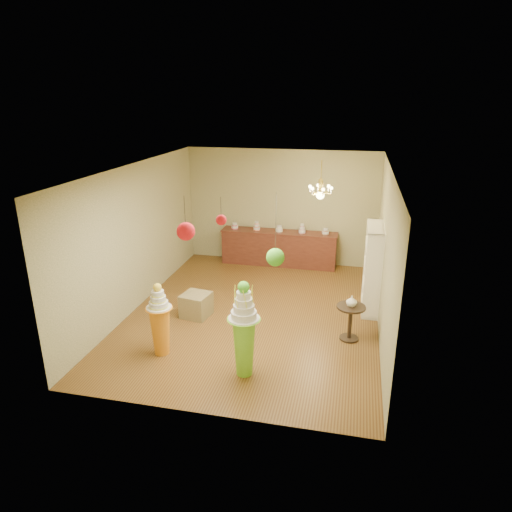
% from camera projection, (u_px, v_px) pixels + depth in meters
% --- Properties ---
extents(floor, '(6.50, 6.50, 0.00)m').
position_uv_depth(floor, '(254.00, 313.00, 9.48)').
color(floor, brown).
rests_on(floor, ground).
extents(ceiling, '(6.50, 6.50, 0.00)m').
position_uv_depth(ceiling, '(254.00, 168.00, 8.48)').
color(ceiling, white).
rests_on(ceiling, ground).
extents(wall_back, '(5.00, 0.04, 3.00)m').
position_uv_depth(wall_back, '(281.00, 207.00, 11.97)').
color(wall_back, tan).
rests_on(wall_back, ground).
extents(wall_front, '(5.00, 0.04, 3.00)m').
position_uv_depth(wall_front, '(199.00, 319.00, 5.99)').
color(wall_front, tan).
rests_on(wall_front, ground).
extents(wall_left, '(0.04, 6.50, 3.00)m').
position_uv_depth(wall_left, '(137.00, 237.00, 9.49)').
color(wall_left, tan).
rests_on(wall_left, ground).
extents(wall_right, '(0.04, 6.50, 3.00)m').
position_uv_depth(wall_right, '(385.00, 254.00, 8.47)').
color(wall_right, tan).
rests_on(wall_right, ground).
extents(pedestal_green, '(0.63, 0.63, 1.62)m').
position_uv_depth(pedestal_green, '(244.00, 335.00, 7.19)').
color(pedestal_green, '#79CC2D').
rests_on(pedestal_green, floor).
extents(pedestal_orange, '(0.46, 0.46, 1.32)m').
position_uv_depth(pedestal_orange, '(160.00, 325.00, 7.84)').
color(pedestal_orange, orange).
rests_on(pedestal_orange, floor).
extents(burlap_riser, '(0.61, 0.61, 0.48)m').
position_uv_depth(burlap_riser, '(196.00, 305.00, 9.29)').
color(burlap_riser, olive).
rests_on(burlap_riser, floor).
extents(sideboard, '(3.04, 0.54, 1.16)m').
position_uv_depth(sideboard, '(279.00, 247.00, 12.05)').
color(sideboard, '#55261A').
rests_on(sideboard, floor).
extents(shelving_unit, '(0.33, 1.20, 1.80)m').
position_uv_depth(shelving_unit, '(373.00, 268.00, 9.44)').
color(shelving_unit, white).
rests_on(shelving_unit, floor).
extents(round_table, '(0.58, 0.58, 0.68)m').
position_uv_depth(round_table, '(350.00, 318.00, 8.33)').
color(round_table, black).
rests_on(round_table, floor).
extents(vase, '(0.23, 0.23, 0.20)m').
position_uv_depth(vase, '(352.00, 301.00, 8.22)').
color(vase, white).
rests_on(vase, round_table).
extents(pom_red_left, '(0.26, 0.26, 0.63)m').
position_uv_depth(pom_red_left, '(186.00, 231.00, 6.30)').
color(pom_red_left, '#3A372A').
rests_on(pom_red_left, ceiling).
extents(pom_green_mid, '(0.27, 0.27, 1.11)m').
position_uv_depth(pom_green_mid, '(275.00, 257.00, 6.72)').
color(pom_green_mid, '#3A372A').
rests_on(pom_green_mid, ceiling).
extents(pom_red_right, '(0.15, 0.15, 0.39)m').
position_uv_depth(pom_red_right, '(221.00, 220.00, 6.18)').
color(pom_red_right, '#3A372A').
rests_on(pom_red_right, ceiling).
extents(chandelier, '(0.66, 0.66, 0.85)m').
position_uv_depth(chandelier, '(320.00, 193.00, 9.79)').
color(chandelier, '#EDCC53').
rests_on(chandelier, ceiling).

